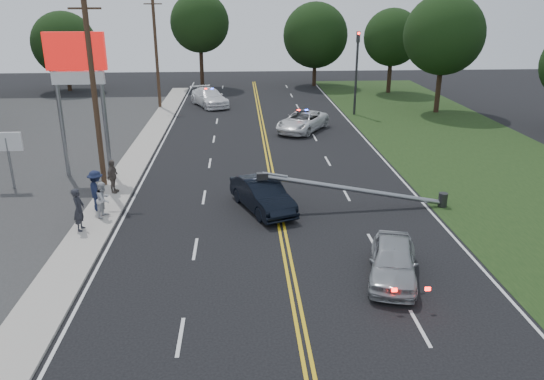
{
  "coord_description": "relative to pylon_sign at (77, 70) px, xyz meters",
  "views": [
    {
      "loc": [
        -1.75,
        -15.71,
        9.66
      ],
      "look_at": [
        -0.42,
        6.21,
        1.7
      ],
      "focal_mm": 35.0,
      "sensor_mm": 36.0,
      "label": 1
    }
  ],
  "objects": [
    {
      "name": "crashed_sedan",
      "position": [
        9.74,
        -5.88,
        -5.23
      ],
      "size": [
        3.24,
        4.93,
        1.53
      ],
      "primitive_type": "imported",
      "rotation": [
        0.0,
        0.0,
        0.38
      ],
      "color": "black",
      "rests_on": "ground"
    },
    {
      "name": "fallen_streetlight",
      "position": [
        14.69,
        -6.0,
        -5.08
      ],
      "size": [
        9.36,
        0.44,
        1.91
      ],
      "color": "#2D2D30",
      "rests_on": "ground"
    },
    {
      "name": "traffic_signal",
      "position": [
        18.8,
        16.0,
        -1.79
      ],
      "size": [
        0.28,
        0.41,
        7.05
      ],
      "color": "#2D2D30",
      "rests_on": "ground"
    },
    {
      "name": "pylon_sign",
      "position": [
        0.0,
        0.0,
        0.0
      ],
      "size": [
        3.2,
        0.35,
        8.0
      ],
      "color": "gray",
      "rests_on": "ground"
    },
    {
      "name": "ground",
      "position": [
        10.5,
        -14.0,
        -6.0
      ],
      "size": [
        120.0,
        120.0,
        0.0
      ],
      "primitive_type": "plane",
      "color": "black",
      "rests_on": "ground"
    },
    {
      "name": "utility_pole_far",
      "position": [
        1.3,
        20.0,
        -0.91
      ],
      "size": [
        1.6,
        0.28,
        10.0
      ],
      "color": "#382619",
      "rests_on": "ground"
    },
    {
      "name": "bystander_d",
      "position": [
        2.1,
        -3.31,
        -5.0
      ],
      "size": [
        0.65,
        1.1,
        1.76
      ],
      "primitive_type": "imported",
      "rotation": [
        0.0,
        0.0,
        1.35
      ],
      "color": "#61564E",
      "rests_on": "sidewalk"
    },
    {
      "name": "tree_8",
      "position": [
        24.89,
        27.24,
        -0.22
      ],
      "size": [
        5.95,
        5.95,
        8.77
      ],
      "color": "black",
      "rests_on": "ground"
    },
    {
      "name": "bystander_b",
      "position": [
        2.39,
        -6.55,
        -5.03
      ],
      "size": [
        0.83,
        0.96,
        1.68
      ],
      "primitive_type": "imported",
      "rotation": [
        0.0,
        0.0,
        1.3
      ],
      "color": "silver",
      "rests_on": "sidewalk"
    },
    {
      "name": "tree_9",
      "position": [
        26.38,
        16.59,
        0.74
      ],
      "size": [
        6.88,
        6.88,
        10.18
      ],
      "color": "black",
      "rests_on": "ground"
    },
    {
      "name": "centerline_yellow",
      "position": [
        10.5,
        -4.0,
        -5.99
      ],
      "size": [
        0.36,
        80.0,
        0.0
      ],
      "primitive_type": "cube",
      "color": "gold",
      "rests_on": "ground"
    },
    {
      "name": "tree_6",
      "position": [
        4.49,
        31.95,
        1.11
      ],
      "size": [
        6.48,
        6.48,
        10.37
      ],
      "color": "black",
      "rests_on": "ground"
    },
    {
      "name": "bystander_a",
      "position": [
        1.7,
        -8.02,
        -4.93
      ],
      "size": [
        0.47,
        0.71,
        1.9
      ],
      "primitive_type": "imported",
      "rotation": [
        0.0,
        0.0,
        1.54
      ],
      "color": "#26272E",
      "rests_on": "sidewalk"
    },
    {
      "name": "tree_5",
      "position": [
        -10.08,
        30.63,
        -0.95
      ],
      "size": [
        6.8,
        6.8,
        8.45
      ],
      "color": "black",
      "rests_on": "ground"
    },
    {
      "name": "sidewalk",
      "position": [
        2.1,
        -4.0,
        -5.94
      ],
      "size": [
        1.8,
        70.0,
        0.12
      ],
      "primitive_type": "cube",
      "color": "#ABA59A",
      "rests_on": "ground"
    },
    {
      "name": "waiting_sedan",
      "position": [
        14.17,
        -12.88,
        -5.29
      ],
      "size": [
        2.74,
        4.48,
        1.42
      ],
      "primitive_type": "imported",
      "rotation": [
        0.0,
        0.0,
        -0.27
      ],
      "color": "#A4A8AC",
      "rests_on": "ground"
    },
    {
      "name": "utility_pole_mid",
      "position": [
        1.3,
        -2.0,
        -0.91
      ],
      "size": [
        1.6,
        0.28,
        10.0
      ],
      "color": "#382619",
      "rests_on": "ground"
    },
    {
      "name": "small_sign",
      "position": [
        -3.5,
        -2.0,
        -3.66
      ],
      "size": [
        1.6,
        0.14,
        3.1
      ],
      "color": "gray",
      "rests_on": "ground"
    },
    {
      "name": "tree_7",
      "position": [
        17.5,
        32.61,
        -0.31
      ],
      "size": [
        7.35,
        7.35,
        9.36
      ],
      "color": "black",
      "rests_on": "ground"
    },
    {
      "name": "emergency_a",
      "position": [
        13.51,
        10.12,
        -5.24
      ],
      "size": [
        4.93,
        5.94,
        1.51
      ],
      "primitive_type": "imported",
      "rotation": [
        0.0,
        0.0,
        -0.54
      ],
      "color": "silver",
      "rests_on": "ground"
    },
    {
      "name": "grass_verge",
      "position": [
        24.0,
        -4.0,
        -5.99
      ],
      "size": [
        12.0,
        80.0,
        0.01
      ],
      "primitive_type": "cube",
      "color": "black",
      "rests_on": "ground"
    },
    {
      "name": "bystander_c",
      "position": [
        1.88,
        -5.71,
        -4.9
      ],
      "size": [
        1.23,
        1.46,
        1.96
      ],
      "primitive_type": "imported",
      "rotation": [
        0.0,
        0.0,
        2.05
      ],
      "color": "#18203C",
      "rests_on": "sidewalk"
    },
    {
      "name": "emergency_b",
      "position": [
        5.87,
        20.69,
        -5.17
      ],
      "size": [
        4.34,
        6.15,
        1.65
      ],
      "primitive_type": "imported",
      "rotation": [
        0.0,
        0.0,
        0.4
      ],
      "color": "white",
      "rests_on": "ground"
    }
  ]
}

